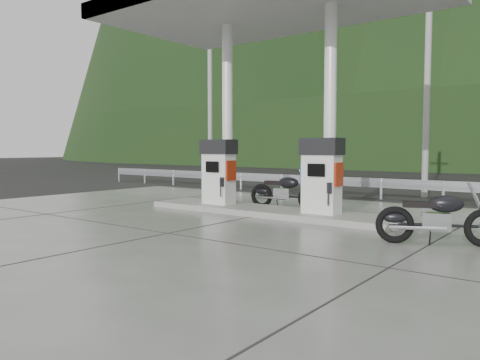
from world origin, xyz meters
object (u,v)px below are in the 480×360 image
Objects in this scene: gas_pump_right at (322,176)px; motorcycle_left at (285,192)px; gas_pump_left at (219,172)px; motorcycle_right at (439,218)px.

gas_pump_right reaches higher than motorcycle_left.
gas_pump_right is (3.20, 0.00, 0.00)m from gas_pump_left.
gas_pump_right is 3.37m from motorcycle_right.
gas_pump_right is 0.87× the size of motorcycle_left.
gas_pump_left is 6.40m from motorcycle_right.
gas_pump_right is at bearing 132.18° from motorcycle_right.
gas_pump_left is 3.20m from gas_pump_right.
gas_pump_right reaches higher than motorcycle_right.
motorcycle_left reaches higher than motorcycle_right.
motorcycle_left is at bearing 146.39° from gas_pump_right.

